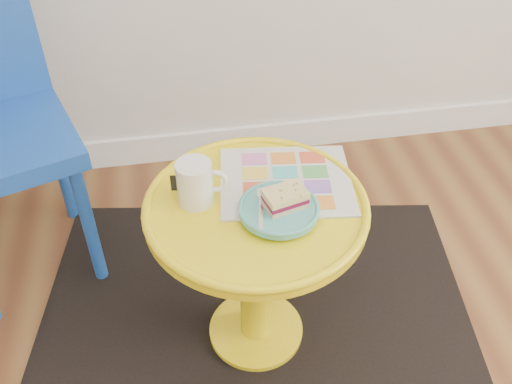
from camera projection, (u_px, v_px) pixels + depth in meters
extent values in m
cube|color=white|center=(275.00, 136.00, 2.36)|extent=(4.00, 0.02, 0.12)
cube|color=black|center=(256.00, 331.00, 1.70)|extent=(1.46, 1.29, 0.01)
cylinder|color=yellow|center=(256.00, 330.00, 1.69)|extent=(0.28, 0.28, 0.02)
cylinder|color=yellow|center=(256.00, 276.00, 1.53)|extent=(0.09, 0.09, 0.46)
cylinder|color=yellow|center=(256.00, 209.00, 1.37)|extent=(0.54, 0.54, 0.03)
cylinder|color=blue|center=(89.00, 227.00, 1.72)|extent=(0.04, 0.04, 0.45)
cylinder|color=blue|center=(60.00, 166.00, 1.94)|extent=(0.04, 0.04, 0.45)
cube|color=silver|center=(286.00, 181.00, 1.43)|extent=(0.36, 0.32, 0.01)
cylinder|color=white|center=(195.00, 183.00, 1.34)|extent=(0.09, 0.09, 0.11)
torus|color=white|center=(215.00, 181.00, 1.33)|extent=(0.07, 0.02, 0.07)
cylinder|color=#D1B78C|center=(193.00, 166.00, 1.31)|extent=(0.08, 0.08, 0.01)
cylinder|color=#51ABA3|center=(279.00, 213.00, 1.33)|extent=(0.07, 0.07, 0.01)
cylinder|color=#51ABA3|center=(279.00, 209.00, 1.32)|extent=(0.19, 0.19, 0.01)
cube|color=#D3BC8C|center=(285.00, 203.00, 1.32)|extent=(0.11, 0.09, 0.01)
cube|color=maroon|center=(285.00, 199.00, 1.31)|extent=(0.11, 0.08, 0.01)
cube|color=#EADB8C|center=(285.00, 194.00, 1.30)|extent=(0.11, 0.09, 0.02)
cube|color=silver|center=(261.00, 213.00, 1.30)|extent=(0.03, 0.11, 0.00)
cube|color=silver|center=(261.00, 193.00, 1.35)|extent=(0.03, 0.04, 0.00)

